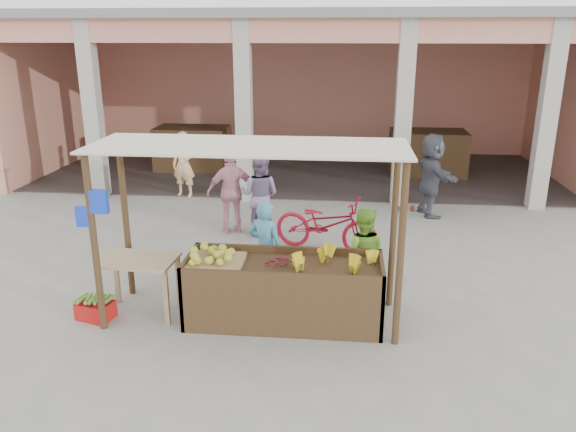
# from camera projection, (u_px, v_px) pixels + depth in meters

# --- Properties ---
(ground) EXTENTS (60.00, 60.00, 0.00)m
(ground) POSITION_uv_depth(u_px,v_px,m) (248.00, 318.00, 7.67)
(ground) COLOR gray
(ground) RESTS_ON ground
(market_building) EXTENTS (14.40, 6.40, 4.20)m
(market_building) POSITION_uv_depth(u_px,v_px,m) (302.00, 71.00, 15.26)
(market_building) COLOR #DF8974
(market_building) RESTS_ON ground
(fruit_stall) EXTENTS (2.60, 0.95, 0.80)m
(fruit_stall) POSITION_uv_depth(u_px,v_px,m) (284.00, 293.00, 7.50)
(fruit_stall) COLOR #49331D
(fruit_stall) RESTS_ON ground
(stall_awning) EXTENTS (4.09, 1.35, 2.39)m
(stall_awning) POSITION_uv_depth(u_px,v_px,m) (244.00, 177.00, 7.11)
(stall_awning) COLOR #49331D
(stall_awning) RESTS_ON ground
(banana_heap) EXTENTS (1.05, 0.58, 0.19)m
(banana_heap) POSITION_uv_depth(u_px,v_px,m) (336.00, 261.00, 7.28)
(banana_heap) COLOR yellow
(banana_heap) RESTS_ON fruit_stall
(melon_tray) EXTENTS (0.76, 0.66, 0.20)m
(melon_tray) POSITION_uv_depth(u_px,v_px,m) (215.00, 257.00, 7.40)
(melon_tray) COLOR #A18153
(melon_tray) RESTS_ON fruit_stall
(berry_heap) EXTENTS (0.43, 0.35, 0.14)m
(berry_heap) POSITION_uv_depth(u_px,v_px,m) (281.00, 261.00, 7.35)
(berry_heap) COLOR maroon
(berry_heap) RESTS_ON fruit_stall
(side_table) EXTENTS (1.05, 0.74, 0.82)m
(side_table) POSITION_uv_depth(u_px,v_px,m) (139.00, 268.00, 7.61)
(side_table) COLOR tan
(side_table) RESTS_ON ground
(papaya_pile) EXTENTS (0.67, 0.38, 0.19)m
(papaya_pile) POSITION_uv_depth(u_px,v_px,m) (137.00, 252.00, 7.53)
(papaya_pile) COLOR #4B862B
(papaya_pile) RESTS_ON side_table
(red_crate) EXTENTS (0.53, 0.44, 0.24)m
(red_crate) POSITION_uv_depth(u_px,v_px,m) (96.00, 310.00, 7.64)
(red_crate) COLOR #B21513
(red_crate) RESTS_ON ground
(plantain_bundle) EXTENTS (0.39, 0.27, 0.08)m
(plantain_bundle) POSITION_uv_depth(u_px,v_px,m) (94.00, 300.00, 7.59)
(plantain_bundle) COLOR #5D9436
(plantain_bundle) RESTS_ON red_crate
(produce_sacks) EXTENTS (0.73, 0.68, 0.55)m
(produce_sacks) POSITION_uv_depth(u_px,v_px,m) (405.00, 198.00, 12.23)
(produce_sacks) COLOR maroon
(produce_sacks) RESTS_ON ground
(vendor_blue) EXTENTS (0.69, 0.60, 1.55)m
(vendor_blue) POSITION_uv_depth(u_px,v_px,m) (266.00, 245.00, 8.15)
(vendor_blue) COLOR #4B9DC1
(vendor_blue) RESTS_ON ground
(vendor_green) EXTENTS (0.75, 0.48, 1.47)m
(vendor_green) POSITION_uv_depth(u_px,v_px,m) (362.00, 252.00, 7.98)
(vendor_green) COLOR #7BB934
(vendor_green) RESTS_ON ground
(motorcycle) EXTENTS (1.27, 2.11, 1.04)m
(motorcycle) POSITION_uv_depth(u_px,v_px,m) (326.00, 223.00, 9.87)
(motorcycle) COLOR maroon
(motorcycle) RESTS_ON ground
(shopper_b) EXTENTS (1.15, 0.85, 1.74)m
(shopper_b) POSITION_uv_depth(u_px,v_px,m) (232.00, 189.00, 10.69)
(shopper_b) COLOR pink
(shopper_b) RESTS_ON ground
(shopper_d) EXTENTS (1.09, 1.83, 1.85)m
(shopper_d) POSITION_uv_depth(u_px,v_px,m) (431.00, 173.00, 11.71)
(shopper_d) COLOR #484A53
(shopper_d) RESTS_ON ground
(shopper_e) EXTENTS (0.66, 0.55, 1.60)m
(shopper_e) POSITION_uv_depth(u_px,v_px,m) (184.00, 163.00, 13.14)
(shopper_e) COLOR #F2BB87
(shopper_e) RESTS_ON ground
(shopper_f) EXTENTS (0.93, 0.66, 1.73)m
(shopper_f) POSITION_uv_depth(u_px,v_px,m) (260.00, 191.00, 10.57)
(shopper_f) COLOR gray
(shopper_f) RESTS_ON ground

